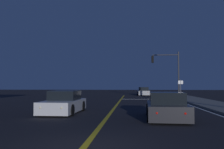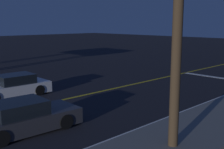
{
  "view_description": "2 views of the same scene",
  "coord_description": "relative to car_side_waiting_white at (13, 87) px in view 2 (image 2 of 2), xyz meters",
  "views": [
    {
      "loc": [
        1.31,
        -6.5,
        1.7
      ],
      "look_at": [
        -0.89,
        20.69,
        2.84
      ],
      "focal_mm": 39.9,
      "sensor_mm": 36.0,
      "label": 1
    },
    {
      "loc": [
        13.75,
        0.98,
        4.51
      ],
      "look_at": [
        -1.31,
        15.39,
        0.68
      ],
      "focal_mm": 45.81,
      "sensor_mm": 36.0,
      "label": 2
    }
  ],
  "objects": [
    {
      "name": "car_distant_tail_charcoal",
      "position": [
        5.86,
        -2.21,
        0.0
      ],
      "size": [
        2.13,
        4.55,
        1.34
      ],
      "rotation": [
        0.0,
        0.0,
        -0.05
      ],
      "color": "#2D2D33",
      "rests_on": "ground"
    },
    {
      "name": "lane_line_center",
      "position": [
        2.84,
        3.98,
        -0.58
      ],
      "size": [
        0.2,
        42.1,
        0.01
      ],
      "primitive_type": "cube",
      "color": "gold",
      "rests_on": "ground"
    },
    {
      "name": "lane_line_edge_right",
      "position": [
        8.98,
        3.98,
        -0.58
      ],
      "size": [
        0.16,
        42.1,
        0.01
      ],
      "primitive_type": "cube",
      "color": "white",
      "rests_on": "ground"
    },
    {
      "name": "sidewalk_right",
      "position": [
        10.83,
        3.98,
        -0.51
      ],
      "size": [
        3.2,
        44.58,
        0.15
      ],
      "primitive_type": "cube",
      "color": "slate",
      "rests_on": "ground"
    },
    {
      "name": "stop_bar",
      "position": [
        6.03,
        14.86,
        -0.58
      ],
      "size": [
        6.39,
        0.5,
        0.01
      ],
      "primitive_type": "cube",
      "color": "white",
      "rests_on": "ground"
    },
    {
      "name": "car_side_waiting_white",
      "position": [
        0.0,
        0.0,
        0.0
      ],
      "size": [
        2.0,
        4.59,
        1.34
      ],
      "rotation": [
        0.0,
        0.0,
        3.12
      ],
      "color": "silver",
      "rests_on": "ground"
    }
  ]
}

